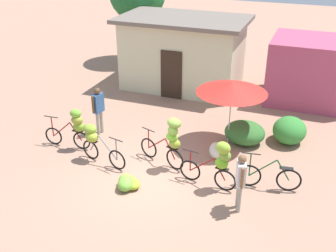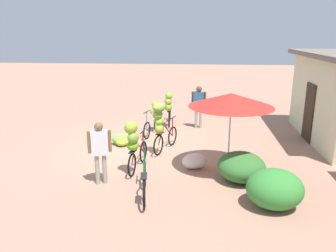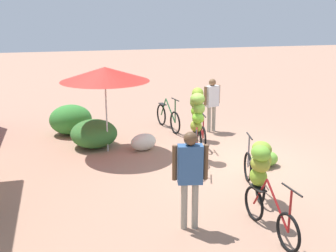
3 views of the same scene
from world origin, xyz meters
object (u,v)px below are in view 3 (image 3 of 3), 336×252
(bicycle_rightmost, at_px, (168,118))
(person_vendor, at_px, (212,100))
(produce_sack, at_px, (144,142))
(bicycle_by_shop, at_px, (197,110))
(person_bystander, at_px, (190,171))
(market_umbrella, at_px, (105,74))
(banana_pile_on_ground, at_px, (263,160))
(bicycle_center_loaded, at_px, (197,122))
(bicycle_leftmost, at_px, (263,181))
(bicycle_near_pile, at_px, (259,161))

(bicycle_rightmost, xyz_separation_m, person_vendor, (-0.57, -1.19, 0.61))
(produce_sack, height_order, person_vendor, person_vendor)
(person_vendor, bearing_deg, bicycle_rightmost, 64.39)
(bicycle_by_shop, relative_size, person_bystander, 0.99)
(bicycle_by_shop, xyz_separation_m, person_bystander, (-4.58, 1.69, 0.16))
(market_umbrella, xyz_separation_m, banana_pile_on_ground, (-2.00, -3.37, -1.85))
(market_umbrella, height_order, person_vendor, market_umbrella)
(banana_pile_on_ground, bearing_deg, bicycle_center_loaded, 62.89)
(market_umbrella, distance_m, banana_pile_on_ground, 4.33)
(bicycle_center_loaded, bearing_deg, person_bystander, 158.97)
(market_umbrella, bearing_deg, bicycle_leftmost, -155.85)
(banana_pile_on_ground, bearing_deg, bicycle_leftmost, 151.79)
(bicycle_center_loaded, bearing_deg, bicycle_by_shop, -18.95)
(market_umbrella, relative_size, bicycle_near_pile, 1.35)
(bicycle_by_shop, xyz_separation_m, produce_sack, (-0.44, 1.61, -0.65))
(bicycle_leftmost, relative_size, person_vendor, 1.02)
(bicycle_leftmost, xyz_separation_m, bicycle_near_pile, (1.02, -0.46, -0.07))
(bicycle_near_pile, height_order, bicycle_rightmost, bicycle_near_pile)
(market_umbrella, distance_m, bicycle_center_loaded, 2.58)
(banana_pile_on_ground, bearing_deg, person_vendor, 2.67)
(market_umbrella, bearing_deg, person_bystander, -169.14)
(market_umbrella, distance_m, person_vendor, 3.54)
(banana_pile_on_ground, bearing_deg, person_bystander, 132.11)
(market_umbrella, xyz_separation_m, person_bystander, (-4.29, -0.82, -0.97))
(bicycle_by_shop, relative_size, person_vendor, 1.04)
(bicycle_by_shop, height_order, person_bystander, person_bystander)
(bicycle_near_pile, xyz_separation_m, bicycle_by_shop, (3.77, -0.04, 0.13))
(market_umbrella, xyz_separation_m, bicycle_center_loaded, (-1.29, -1.98, -1.03))
(market_umbrella, height_order, bicycle_leftmost, market_umbrella)
(bicycle_near_pile, height_order, banana_pile_on_ground, bicycle_near_pile)
(banana_pile_on_ground, relative_size, produce_sack, 1.15)
(bicycle_by_shop, distance_m, bicycle_rightmost, 1.48)
(bicycle_center_loaded, height_order, bicycle_rightmost, bicycle_center_loaded)
(bicycle_leftmost, height_order, person_vendor, person_vendor)
(bicycle_center_loaded, relative_size, bicycle_by_shop, 0.99)
(bicycle_near_pile, xyz_separation_m, person_vendor, (4.50, -0.75, 0.24))
(produce_sack, bearing_deg, bicycle_leftmost, -165.70)
(banana_pile_on_ground, height_order, person_bystander, person_bystander)
(bicycle_rightmost, bearing_deg, bicycle_near_pile, -175.05)
(bicycle_rightmost, bearing_deg, person_vendor, -115.61)
(bicycle_leftmost, height_order, produce_sack, bicycle_leftmost)
(person_bystander, bearing_deg, market_umbrella, 10.86)
(bicycle_center_loaded, distance_m, bicycle_by_shop, 1.66)
(bicycle_near_pile, relative_size, person_bystander, 0.98)
(person_vendor, distance_m, person_bystander, 5.83)
(bicycle_near_pile, relative_size, bicycle_center_loaded, 1.00)
(market_umbrella, height_order, bicycle_by_shop, market_umbrella)
(bicycle_center_loaded, bearing_deg, bicycle_leftmost, -179.29)
(person_bystander, bearing_deg, person_vendor, -24.33)
(person_vendor, bearing_deg, bicycle_center_loaded, 151.60)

